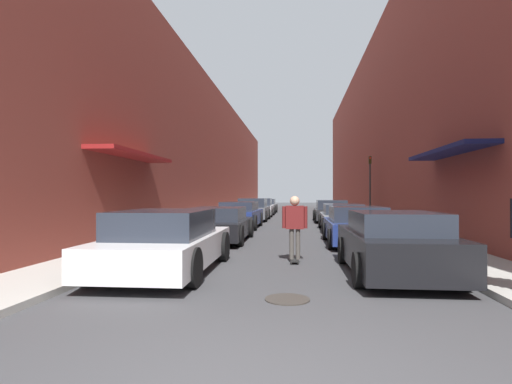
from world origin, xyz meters
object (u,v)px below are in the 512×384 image
Objects in this scene: parked_car_left_0 at (166,242)px; parked_car_left_1 at (219,224)px; traffic_light at (370,181)px; parked_car_right_0 at (394,244)px; parked_car_right_1 at (356,226)px; parked_car_left_5 at (266,206)px; parked_car_right_2 at (342,218)px; manhole_cover at (287,299)px; parked_car_left_2 at (240,215)px; skateboarder at (295,222)px; parked_car_left_4 at (261,208)px; parked_car_right_3 at (331,211)px; parked_car_left_3 at (253,210)px.

parked_car_left_0 is 1.04× the size of parked_car_left_1.
parked_car_right_0 is at bearing -98.35° from traffic_light.
traffic_light is (2.40, 11.14, 1.85)m from parked_car_right_1.
parked_car_right_0 is at bearing -79.96° from parked_car_left_5.
parked_car_right_2 is (0.07, 10.05, -0.03)m from parked_car_right_0.
parked_car_left_1 is 6.37× the size of manhole_cover.
parked_car_left_2 reaches higher than parked_car_left_1.
parked_car_right_2 is at bearing -10.42° from parked_car_left_2.
parked_car_left_5 is 2.58× the size of skateboarder.
skateboarder reaches higher than parked_car_left_4.
skateboarder is at bearing 88.55° from manhole_cover.
parked_car_right_2 is at bearing -74.03° from parked_car_left_5.
parked_car_right_0 is 0.94× the size of parked_car_right_3.
parked_car_right_3 is at bearing 65.89° from parked_car_left_1.
parked_car_left_2 is 16.06m from parked_car_left_5.
parked_car_left_1 is 1.02× the size of parked_car_right_2.
parked_car_left_5 is 1.08× the size of traffic_light.
traffic_light is (4.46, 18.22, 2.44)m from manhole_cover.
parked_car_left_4 is 5.19m from parked_car_left_5.
parked_car_left_4 is at bearing 129.00° from parked_car_right_3.
parked_car_right_0 is (4.70, -21.82, -0.02)m from parked_car_left_4.
parked_car_left_2 is at bearing 113.46° from parked_car_right_0.
parked_car_right_0 is (4.69, 0.15, -0.01)m from parked_car_left_0.
parked_car_left_4 is 7.55m from parked_car_right_3.
parked_car_left_4 is at bearing 102.16° from parked_car_right_0.
parked_car_left_3 is 1.02× the size of parked_car_right_3.
parked_car_right_1 is (4.63, -0.45, 0.01)m from parked_car_left_1.
parked_car_right_1 is at bearing 61.42° from skateboarder.
skateboarder is at bearing -74.06° from parked_car_left_2.
parked_car_right_3 is (4.74, 16.11, -0.01)m from parked_car_left_0.
parked_car_left_5 is at bearing 90.29° from parked_car_left_1.
parked_car_left_3 reaches higher than parked_car_right_1.
manhole_cover is at bearing -106.20° from parked_car_right_1.
parked_car_left_1 is 4.87m from skateboarder.
parked_car_left_0 is at bearing -132.26° from parked_car_right_1.
traffic_light is (4.37, 14.75, 1.47)m from skateboarder.
parked_car_left_4 is 9.26m from traffic_light.
parked_car_left_0 is 1.15× the size of parked_car_right_0.
parked_car_left_1 is 11.33m from parked_car_left_3.
parked_car_left_2 reaches higher than parked_car_right_2.
parked_car_right_3 reaches higher than parked_car_right_0.
parked_car_left_0 is 1.05× the size of parked_car_left_4.
traffic_light is (2.36, 16.10, 1.83)m from parked_car_right_0.
parked_car_left_0 is at bearing -178.12° from parked_car_right_0.
skateboarder is at bearing -82.51° from parked_car_left_4.
parked_car_right_1 is 2.56× the size of skateboarder.
parked_car_right_0 reaches higher than manhole_cover.
manhole_cover is (-2.17, -12.17, -0.59)m from parked_car_right_2.
parked_car_left_4 is (-0.01, 21.97, 0.01)m from parked_car_left_0.
parked_car_left_5 is 29.25m from manhole_cover.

